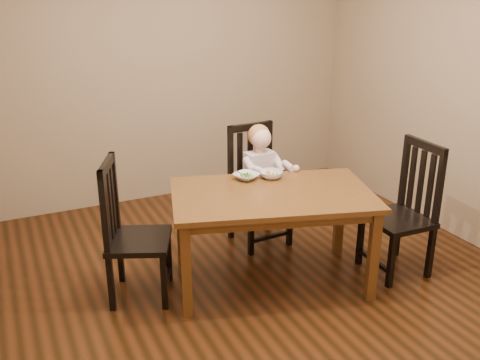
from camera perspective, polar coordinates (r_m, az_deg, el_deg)
name	(u,v)px	position (r m, az deg, el deg)	size (l,w,h in m)	color
room	(260,111)	(3.86, 2.14, 7.40)	(4.01, 4.01, 2.71)	#46220E
dining_table	(272,203)	(4.02, 3.43, -2.46)	(1.68, 1.28, 0.74)	#4C2E11
chair_child	(257,187)	(4.74, 1.85, -0.77)	(0.48, 0.46, 1.06)	black
chair_left	(131,233)	(3.96, -11.53, -5.59)	(0.58, 0.59, 1.06)	black
chair_right	(404,211)	(4.42, 17.08, -3.21)	(0.46, 0.48, 1.07)	black
toddler	(261,173)	(4.65, 2.20, 0.72)	(0.33, 0.42, 0.57)	silver
bowl_peas	(246,176)	(4.24, 0.69, 0.40)	(0.19, 0.19, 0.05)	silver
bowl_veg	(271,175)	(4.27, 3.36, 0.59)	(0.18, 0.18, 0.06)	silver
fork	(242,175)	(4.21, 0.20, 0.54)	(0.08, 0.11, 0.05)	silver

